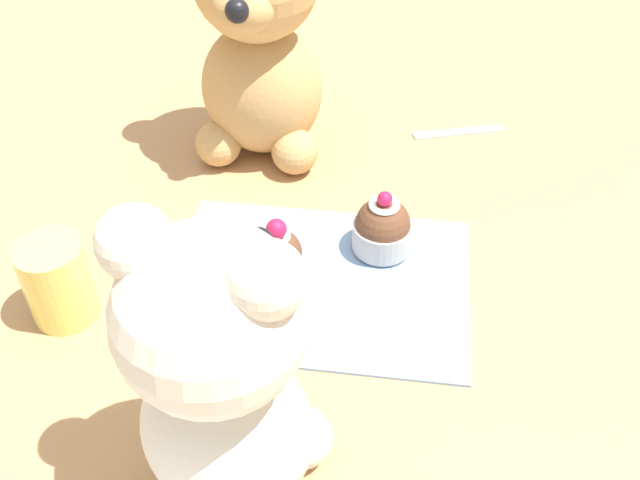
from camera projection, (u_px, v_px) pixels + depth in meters
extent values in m
plane|color=tan|center=(320.00, 284.00, 0.69)|extent=(4.00, 4.00, 0.00)
cube|color=#7A9ED1|center=(320.00, 282.00, 0.69)|extent=(0.27, 0.20, 0.01)
ellipsoid|color=silver|center=(228.00, 429.00, 0.50)|extent=(0.14, 0.13, 0.13)
sphere|color=silver|center=(211.00, 318.00, 0.42)|extent=(0.12, 0.12, 0.12)
ellipsoid|color=silver|center=(245.00, 273.00, 0.46)|extent=(0.07, 0.06, 0.04)
sphere|color=black|center=(258.00, 243.00, 0.47)|extent=(0.02, 0.02, 0.02)
sphere|color=silver|center=(273.00, 280.00, 0.38)|extent=(0.04, 0.04, 0.04)
sphere|color=silver|center=(135.00, 243.00, 0.40)|extent=(0.04, 0.04, 0.04)
sphere|color=silver|center=(302.00, 437.00, 0.55)|extent=(0.05, 0.05, 0.05)
sphere|color=silver|center=(208.00, 407.00, 0.57)|extent=(0.05, 0.05, 0.05)
ellipsoid|color=tan|center=(262.00, 89.00, 0.80)|extent=(0.13, 0.12, 0.15)
ellipsoid|color=tan|center=(244.00, 7.00, 0.68)|extent=(0.06, 0.05, 0.05)
sphere|color=black|center=(237.00, 11.00, 0.66)|extent=(0.02, 0.02, 0.02)
sphere|color=tan|center=(218.00, 144.00, 0.81)|extent=(0.05, 0.05, 0.05)
sphere|color=tan|center=(295.00, 151.00, 0.80)|extent=(0.05, 0.05, 0.05)
cylinder|color=#B2ADA3|center=(278.00, 267.00, 0.67)|extent=(0.05, 0.05, 0.03)
sphere|color=brown|center=(278.00, 253.00, 0.66)|extent=(0.04, 0.04, 0.04)
cylinder|color=white|center=(277.00, 236.00, 0.65)|extent=(0.02, 0.02, 0.00)
sphere|color=#B71947|center=(276.00, 229.00, 0.64)|extent=(0.02, 0.02, 0.02)
cylinder|color=#B2ADA3|center=(382.00, 235.00, 0.71)|extent=(0.06, 0.06, 0.03)
sphere|color=brown|center=(383.00, 224.00, 0.70)|extent=(0.05, 0.05, 0.05)
cylinder|color=white|center=(384.00, 205.00, 0.68)|extent=(0.03, 0.03, 0.00)
sphere|color=#B71947|center=(385.00, 199.00, 0.68)|extent=(0.01, 0.01, 0.01)
cylinder|color=#EADB66|center=(57.00, 281.00, 0.64)|extent=(0.06, 0.06, 0.08)
cube|color=silver|center=(458.00, 131.00, 0.86)|extent=(0.11, 0.04, 0.01)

